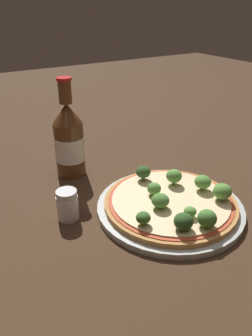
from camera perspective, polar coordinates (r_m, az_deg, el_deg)
The scene contains 15 objects.
ground_plane at distance 0.66m, azimuth 4.78°, elevation -6.53°, with size 3.00×3.00×0.00m, color #3D2819.
plate at distance 0.65m, azimuth 7.62°, elevation -6.75°, with size 0.28×0.28×0.01m.
pizza at distance 0.64m, azimuth 7.72°, elevation -5.87°, with size 0.25×0.25×0.01m.
broccoli_floret_0 at distance 0.59m, azimuth 11.11°, elevation -7.47°, with size 0.02×0.02×0.02m.
broccoli_floret_1 at distance 0.68m, azimuth 3.02°, elevation -0.69°, with size 0.03×0.03×0.03m.
broccoli_floret_2 at distance 0.64m, azimuth 4.73°, elevation -3.40°, with size 0.03×0.03×0.03m.
broccoli_floret_3 at distance 0.55m, azimuth 9.97°, elevation -9.16°, with size 0.03×0.03×0.03m.
broccoli_floret_4 at distance 0.67m, azimuth 8.37°, elevation -1.41°, with size 0.03×0.03×0.03m.
broccoli_floret_5 at distance 0.60m, azimuth 6.00°, elevation -5.64°, with size 0.03×0.03×0.03m.
broccoli_floret_6 at distance 0.64m, azimuth 16.44°, elevation -3.92°, with size 0.04×0.04×0.03m.
broccoli_floret_7 at distance 0.56m, azimuth 3.03°, elevation -8.67°, with size 0.02×0.02×0.02m.
broccoli_floret_8 at distance 0.57m, azimuth 13.94°, elevation -8.53°, with size 0.03×0.03×0.03m.
broccoli_floret_9 at distance 0.67m, azimuth 13.23°, elevation -2.38°, with size 0.03×0.03×0.03m.
beer_bottle at distance 0.75m, azimuth -9.89°, elevation 4.81°, with size 0.07×0.07×0.22m.
pepper_shaker at distance 0.62m, azimuth -10.16°, elevation -6.34°, with size 0.04×0.04×0.06m.
Camera 1 is at (-0.33, -0.43, 0.37)m, focal length 35.00 mm.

